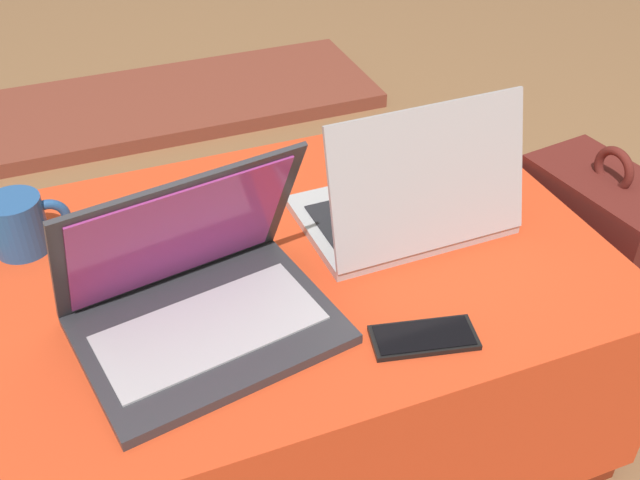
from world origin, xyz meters
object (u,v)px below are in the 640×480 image
(cell_phone, at_px, (424,337))
(coffee_mug, at_px, (21,224))
(backpack, at_px, (590,269))
(laptop_near, at_px, (198,297))
(laptop_far, at_px, (409,203))

(cell_phone, xyz_separation_m, coffee_mug, (-0.49, 0.42, 0.04))
(backpack, bearing_deg, laptop_near, 88.03)
(laptop_far, distance_m, backpack, 0.48)
(laptop_near, bearing_deg, backpack, -4.41)
(laptop_near, bearing_deg, coffee_mug, 117.71)
(backpack, bearing_deg, laptop_far, 79.27)
(laptop_near, height_order, laptop_far, laptop_near)
(laptop_near, xyz_separation_m, cell_phone, (0.28, -0.14, -0.05))
(laptop_near, height_order, coffee_mug, laptop_near)
(cell_phone, distance_m, coffee_mug, 0.65)
(coffee_mug, bearing_deg, laptop_far, -16.48)
(laptop_far, height_order, coffee_mug, laptop_far)
(backpack, relative_size, coffee_mug, 3.78)
(cell_phone, relative_size, backpack, 0.33)
(laptop_far, xyz_separation_m, coffee_mug, (-0.59, 0.18, -0.00))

